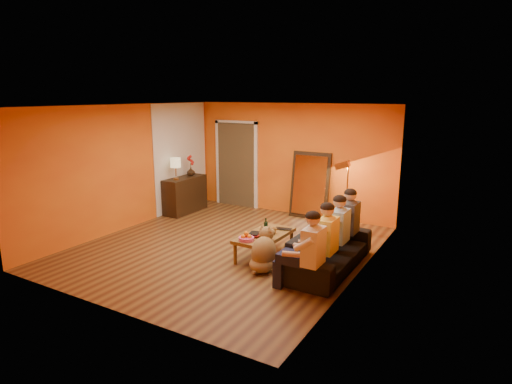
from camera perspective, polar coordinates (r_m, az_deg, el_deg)
The scene contains 27 objects.
room_shell at distance 8.05m, azimuth -2.62°, elevation 2.18°, with size 5.00×5.50×2.60m.
white_accent at distance 10.61m, azimuth -9.95°, elevation 4.62°, with size 0.02×1.90×2.58m, color white.
doorway_recess at distance 10.93m, azimuth -2.28°, elevation 3.72°, with size 1.06×0.30×2.10m, color #3F2D19.
door_jamb_left at distance 11.15m, azimuth -5.09°, elevation 3.86°, with size 0.08×0.06×2.20m, color white.
door_jamb_right at distance 10.54m, azimuth -0.00°, elevation 3.39°, with size 0.08×0.06×2.20m, color white.
door_header at distance 10.71m, azimuth -2.68°, elevation 9.29°, with size 1.22×0.06×0.08m, color white.
mirror_frame at distance 9.87m, azimuth 7.22°, elevation 0.91°, with size 0.92×0.06×1.52m, color black.
mirror_glass at distance 9.84m, azimuth 7.13°, elevation 0.87°, with size 0.78×0.02×1.36m, color white.
sideboard at distance 10.46m, azimuth -9.44°, elevation -0.35°, with size 0.44×1.18×0.85m, color black.
table_lamp at distance 10.10m, azimuth -10.66°, elevation 3.06°, with size 0.24×0.24×0.51m, color beige, non-canonical shape.
sofa at distance 7.17m, azimuth 9.70°, elevation -7.59°, with size 0.83×2.13×0.62m, color black.
coffee_table at distance 7.55m, azimuth 1.15°, elevation -7.13°, with size 0.62×1.22×0.42m, color brown, non-canonical shape.
floor_lamp at distance 9.02m, azimuth 12.01°, elevation -0.68°, with size 0.30×0.24×1.44m, color #AC7032, non-canonical shape.
dog at distance 6.94m, azimuth 1.05°, elevation -7.61°, with size 0.40×0.62×0.73m, color olive, non-canonical shape.
person_far_left at distance 6.15m, azimuth 7.64°, elevation -8.08°, with size 0.70×0.44×1.22m, color silver, non-canonical shape.
person_mid_left at distance 6.63m, azimuth 9.48°, elevation -6.56°, with size 0.70×0.44×1.22m, color #FFDE54, non-canonical shape.
person_mid_right at distance 7.12m, azimuth 11.06°, elevation -5.24°, with size 0.70×0.44×1.22m, color #97BCEA, non-canonical shape.
person_far_right at distance 7.62m, azimuth 12.43°, elevation -4.09°, with size 0.70×0.44×1.22m, color #38383D, non-canonical shape.
fruit_bowl at distance 7.14m, azimuth -1.30°, elevation -5.88°, with size 0.26×0.26×0.16m, color #D94C8F, non-canonical shape.
wine_bottle at distance 7.37m, azimuth 1.32°, elevation -4.65°, with size 0.07×0.07×0.31m, color black.
tumbler at distance 7.52m, azimuth 2.41°, elevation -5.16°, with size 0.10×0.10×0.10m, color #B27F3F.
laptop at distance 7.70m, azimuth 3.61°, elevation -5.02°, with size 0.30×0.19×0.02m, color black.
book_lower at distance 7.40m, azimuth -0.82°, elevation -5.74°, with size 0.17×0.23×0.02m, color black.
book_mid at distance 7.40m, azimuth -0.71°, elevation -5.59°, with size 0.18×0.25×0.02m, color red.
book_upper at distance 7.38m, azimuth -0.86°, elevation -5.47°, with size 0.17×0.22×0.02m, color black.
vase at distance 10.55m, azimuth -8.68°, elevation 2.71°, with size 0.20×0.20×0.21m, color black.
flowers at distance 10.50m, azimuth -8.73°, elevation 4.17°, with size 0.17×0.17×0.51m, color red, non-canonical shape.
Camera 1 is at (4.28, -6.28, 2.81)m, focal length 30.00 mm.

